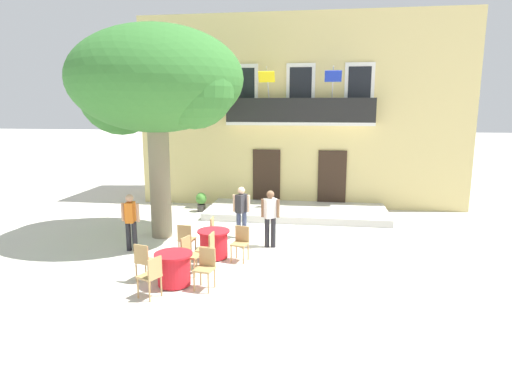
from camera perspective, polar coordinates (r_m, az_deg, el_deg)
The scene contains 18 objects.
ground_plane at distance 13.08m, azimuth -0.06°, elevation -6.67°, with size 120.00×120.00×0.00m, color beige.
building_facade at distance 19.33m, azimuth 6.06°, elevation 10.30°, with size 13.00×5.09×7.50m.
entrance_step_platform at distance 16.44m, azimuth 5.28°, elevation -2.56°, with size 6.63×2.73×0.25m, color silver.
plane_tree at distance 13.58m, azimuth -13.15°, elevation 13.54°, with size 5.29×4.65×6.32m.
cafe_table_near_tree at distance 10.18m, azimuth -10.64°, elevation -9.80°, with size 0.86×0.86×0.76m.
cafe_chair_near_tree_0 at distance 9.88m, azimuth -6.58°, elevation -9.49°, with size 0.46×0.46×0.91m.
cafe_chair_near_tree_1 at distance 10.76m, azimuth -8.67°, elevation -7.81°, with size 0.50×0.50×0.91m.
cafe_chair_near_tree_2 at distance 10.50m, azimuth -14.33°, elevation -8.51°, with size 0.49×0.49×0.91m.
cafe_chair_near_tree_3 at distance 9.59m, azimuth -13.43°, elevation -10.38°, with size 0.53×0.53×0.91m.
cafe_table_middle at distance 11.80m, azimuth -5.52°, elevation -6.72°, with size 0.86×0.86×0.76m.
cafe_chair_middle_0 at distance 11.93m, azimuth -9.10°, elevation -5.91°, with size 0.42×0.42×0.91m.
cafe_chair_middle_1 at distance 11.06m, azimuth -6.30°, elevation -7.22°, with size 0.42×0.42×0.91m.
cafe_chair_middle_2 at distance 11.53m, azimuth -2.00°, elevation -6.39°, with size 0.47×0.47×0.91m.
cafe_chair_middle_3 at distance 12.48m, azimuth -5.24°, elevation -5.06°, with size 0.42×0.42×0.91m.
ground_planter_left at distance 16.99m, azimuth -7.13°, elevation -1.17°, with size 0.41×0.41×0.74m.
pedestrian_near_entrance at distance 13.38m, azimuth -1.91°, elevation -2.27°, with size 0.53×0.40×1.60m.
pedestrian_mid_plaza at distance 12.67m, azimuth -16.00°, elevation -3.41°, with size 0.53×0.37×1.62m.
pedestrian_by_tree at distance 12.49m, azimuth 1.87°, elevation -3.07°, with size 0.53×0.37×1.66m.
Camera 1 is at (1.86, -12.32, 3.99)m, focal length 30.74 mm.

